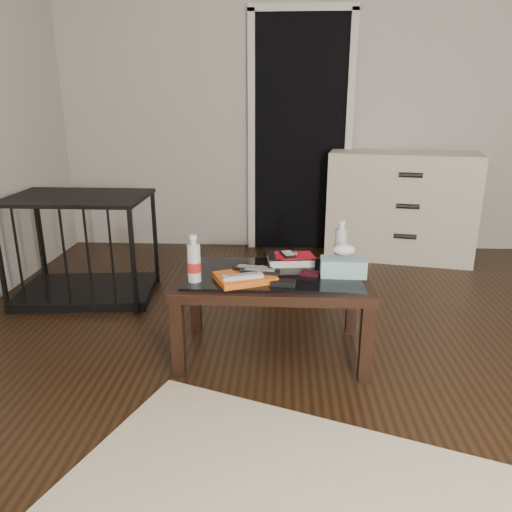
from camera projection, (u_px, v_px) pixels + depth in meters
The scene contains 18 objects.
ground at pixel (397, 403), 2.29m from camera, with size 5.00×5.00×0.00m, color black.
room_shell at pixel (437, 15), 1.79m from camera, with size 5.00×5.00×5.00m.
doorway at pixel (300, 134), 4.33m from camera, with size 0.90×0.08×2.07m.
coffee_table at pixel (273, 284), 2.62m from camera, with size 1.00×0.60×0.46m.
dresser at pixel (400, 206), 4.24m from camera, with size 1.27×0.72×0.90m.
pet_crate at pixel (85, 264), 3.45m from camera, with size 0.96×0.69×0.71m.
magazines at pixel (245, 278), 2.49m from camera, with size 0.28×0.21×0.03m, color #D45A13.
remote_silver at pixel (243, 276), 2.44m from camera, with size 0.20×0.05×0.02m, color silver.
remote_black_front at pixel (260, 271), 2.51m from camera, with size 0.20×0.05×0.02m, color black.
remote_black_back at pixel (252, 268), 2.55m from camera, with size 0.20×0.05×0.02m, color black.
textbook at pixel (290, 258), 2.76m from camera, with size 0.25×0.20×0.05m, color black.
dvd_mailers at pixel (292, 255), 2.74m from camera, with size 0.19×0.14×0.01m, color #AF0B18.
ipod at pixel (288, 254), 2.71m from camera, with size 0.06×0.10×0.02m, color black.
flip_phone at pixel (310, 273), 2.57m from camera, with size 0.09×0.05×0.02m, color black.
wallet at pixel (283, 283), 2.44m from camera, with size 0.12×0.07×0.02m, color black.
water_bottle_left at pixel (194, 258), 2.45m from camera, with size 0.07×0.07×0.24m, color silver.
water_bottle_right at pixel (341, 242), 2.74m from camera, with size 0.07×0.07×0.24m, color silver.
tissue_box at pixel (343, 267), 2.55m from camera, with size 0.23×0.12×0.09m, color teal.
Camera 1 is at (-0.54, -2.00, 1.35)m, focal length 35.00 mm.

